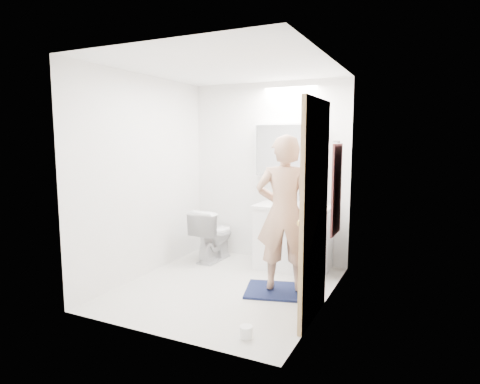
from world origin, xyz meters
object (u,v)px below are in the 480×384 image
Objects in this scene: soap_bottle_b at (284,197)px; toothbrush_cup at (319,201)px; vanity_cabinet at (293,239)px; soap_bottle_a at (275,193)px; person at (284,213)px; toilet_paper_roll at (246,332)px; medicine_cabinet at (288,151)px; toilet at (213,234)px.

toothbrush_cup is at bearing -2.44° from soap_bottle_b.
soap_bottle_b reaches higher than vanity_cabinet.
soap_bottle_a is 0.58m from toothbrush_cup.
soap_bottle_a is at bearing -80.03° from person.
toothbrush_cup reaches higher than vanity_cabinet.
soap_bottle_b is at bearing 101.32° from toilet_paper_roll.
medicine_cabinet is at bearing -88.29° from person.
toilet_paper_roll is at bearing -78.68° from soap_bottle_b.
soap_bottle_a is 2.34× the size of toothbrush_cup.
medicine_cabinet is 5.80× the size of soap_bottle_b.
person is at bearing -64.48° from soap_bottle_a.
vanity_cabinet is at bearing -149.40° from toothbrush_cup.
medicine_cabinet is at bearing 22.47° from soap_bottle_a.
toothbrush_cup is at bearing 30.60° from vanity_cabinet.
vanity_cabinet is 1.11m from toilet.
toilet_paper_roll is (0.42, -2.10, -0.85)m from soap_bottle_b.
toilet is (-1.11, -0.12, -0.03)m from vanity_cabinet.
vanity_cabinet is 8.18× the size of toilet_paper_roll.
soap_bottle_b reaches higher than toilet_paper_roll.
vanity_cabinet is at bearing -42.09° from soap_bottle_b.
person is 10.85× the size of soap_bottle_b.
person is (1.27, -0.72, 0.51)m from toilet.
toilet is at bearing -161.99° from soap_bottle_b.
person is 7.04× the size of soap_bottle_a.
toothbrush_cup reaches higher than toilet.
medicine_cabinet is 0.58m from soap_bottle_a.
medicine_cabinet is at bearing -158.72° from toilet.
medicine_cabinet is 0.77m from toothbrush_cup.
toilet is 1.49m from toothbrush_cup.
vanity_cabinet reaches higher than toilet_paper_roll.
medicine_cabinet is 0.61m from soap_bottle_b.
person is at bearing -72.74° from medicine_cabinet.
toothbrush_cup is (0.27, 0.16, 0.48)m from vanity_cabinet.
soap_bottle_a reaches higher than toilet_paper_roll.
toilet is at bearing 126.31° from toilet_paper_roll.
soap_bottle_a is 0.12m from soap_bottle_b.
medicine_cabinet reaches higher than toothbrush_cup.
person is 1.09m from soap_bottle_a.
toothbrush_cup is at bearing -6.57° from medicine_cabinet.
soap_bottle_b is 0.47m from toothbrush_cup.
soap_bottle_b is 2.31m from toilet_paper_roll.
medicine_cabinet reaches higher than person.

